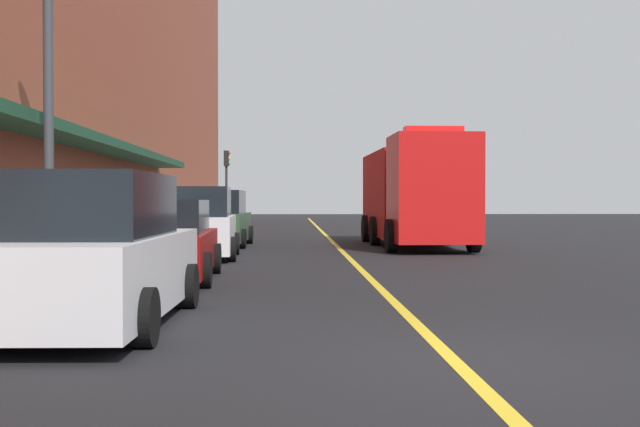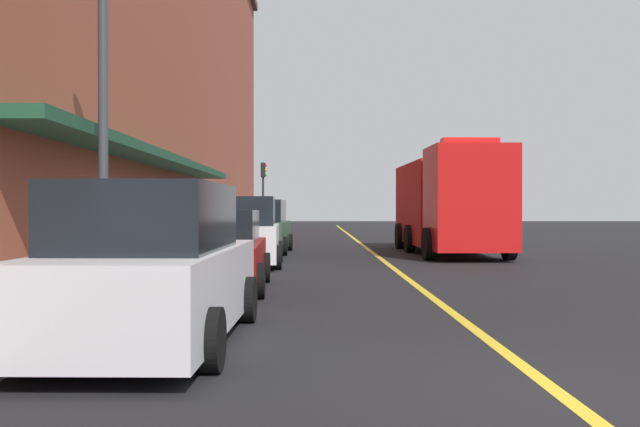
{
  "view_description": "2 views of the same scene",
  "coord_description": "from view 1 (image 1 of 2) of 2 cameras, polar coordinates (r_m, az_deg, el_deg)",
  "views": [
    {
      "loc": [
        -1.58,
        -7.54,
        1.55
      ],
      "look_at": [
        -0.48,
        21.33,
        1.07
      ],
      "focal_mm": 43.93,
      "sensor_mm": 36.0,
      "label": 1
    },
    {
      "loc": [
        -2.11,
        -6.13,
        1.6
      ],
      "look_at": [
        -1.81,
        28.96,
        1.34
      ],
      "focal_mm": 39.77,
      "sensor_mm": 36.0,
      "label": 2
    }
  ],
  "objects": [
    {
      "name": "parked_car_3",
      "position": [
        26.71,
        -7.33,
        -0.5
      ],
      "size": [
        2.11,
        4.67,
        1.89
      ],
      "rotation": [
        0.0,
        0.0,
        1.54
      ],
      "color": "#2D5133",
      "rests_on": "ground"
    },
    {
      "name": "parked_car_0",
      "position": [
        10.05,
        -16.12,
        -2.95
      ],
      "size": [
        2.15,
        4.93,
        1.88
      ],
      "rotation": [
        0.0,
        0.0,
        1.55
      ],
      "color": "silver",
      "rests_on": "ground"
    },
    {
      "name": "parking_meter_0",
      "position": [
        16.9,
        -15.07,
        -0.74
      ],
      "size": [
        0.14,
        0.18,
        1.33
      ],
      "color": "#4C4C51",
      "rests_on": "sidewalk_left"
    },
    {
      "name": "ground_plane",
      "position": [
        32.62,
        0.6,
        -1.77
      ],
      "size": [
        112.0,
        112.0,
        0.0
      ],
      "primitive_type": "plane",
      "color": "black"
    },
    {
      "name": "parked_car_2",
      "position": [
        21.15,
        -8.87,
        -0.87
      ],
      "size": [
        2.2,
        4.19,
        1.91
      ],
      "rotation": [
        0.0,
        0.0,
        1.6
      ],
      "color": "silver",
      "rests_on": "ground"
    },
    {
      "name": "lane_center_stripe",
      "position": [
        32.62,
        0.6,
        -1.76
      ],
      "size": [
        0.16,
        70.0,
        0.01
      ],
      "primitive_type": "cube",
      "color": "gold",
      "rests_on": "ground"
    },
    {
      "name": "street_lamp_left",
      "position": [
        15.25,
        -19.2,
        11.66
      ],
      "size": [
        0.44,
        0.44,
        6.94
      ],
      "color": "#33383D",
      "rests_on": "sidewalk_left"
    },
    {
      "name": "traffic_light_near",
      "position": [
        45.91,
        -6.82,
        2.95
      ],
      "size": [
        0.38,
        0.36,
        4.3
      ],
      "color": "#232326",
      "rests_on": "sidewalk_left"
    },
    {
      "name": "parked_car_1",
      "position": [
        15.38,
        -11.41,
        -2.09
      ],
      "size": [
        2.17,
        4.53,
        1.56
      ],
      "rotation": [
        0.0,
        0.0,
        1.6
      ],
      "color": "maroon",
      "rests_on": "ground"
    },
    {
      "name": "fire_truck",
      "position": [
        26.53,
        6.87,
        1.45
      ],
      "size": [
        2.93,
        8.93,
        3.74
      ],
      "rotation": [
        0.0,
        0.0,
        -1.55
      ],
      "color": "red",
      "rests_on": "ground"
    },
    {
      "name": "sidewalk_left",
      "position": [
        32.9,
        -10.26,
        -1.63
      ],
      "size": [
        2.4,
        70.0,
        0.15
      ],
      "primitive_type": "cube",
      "color": "gray",
      "rests_on": "ground"
    },
    {
      "name": "parking_meter_1",
      "position": [
        18.59,
        -13.88,
        -0.59
      ],
      "size": [
        0.14,
        0.18,
        1.33
      ],
      "color": "#4C4C51",
      "rests_on": "sidewalk_left"
    }
  ]
}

